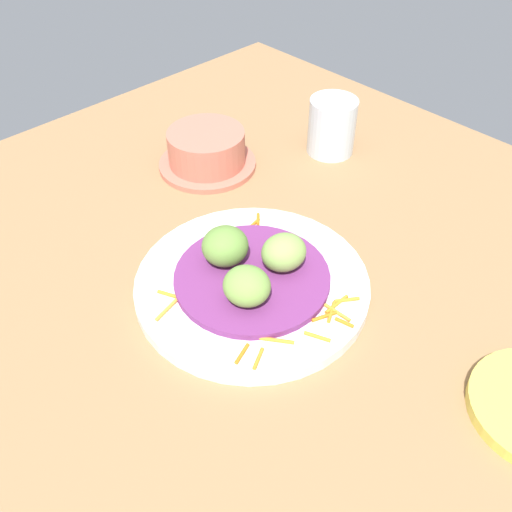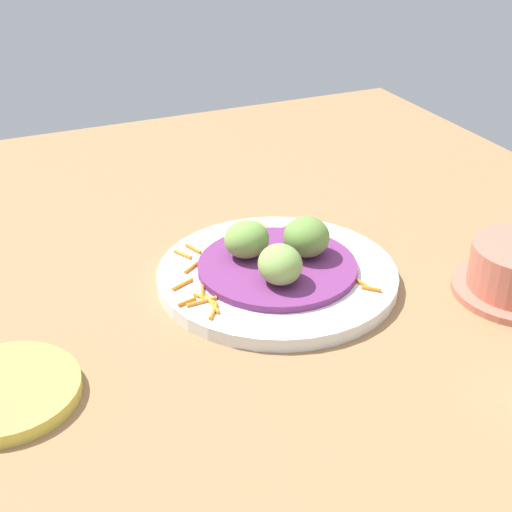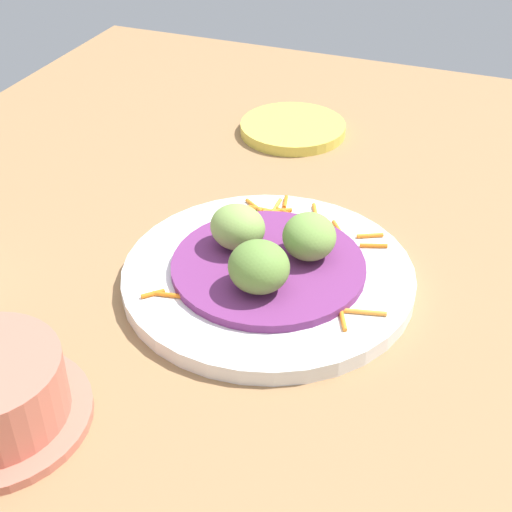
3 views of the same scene
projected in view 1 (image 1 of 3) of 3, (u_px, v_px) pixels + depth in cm
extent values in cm
cube|color=#936D47|center=(248.00, 334.00, 61.44)|extent=(110.00, 110.00, 2.00)
cylinder|color=white|center=(252.00, 284.00, 64.52)|extent=(26.64, 26.64, 1.51)
cylinder|color=#702D6B|center=(252.00, 277.00, 63.74)|extent=(17.65, 17.65, 0.80)
cylinder|color=orange|center=(171.00, 295.00, 61.96)|extent=(1.68, 3.07, 0.40)
cylinder|color=orange|center=(337.00, 304.00, 60.96)|extent=(3.52, 0.40, 0.40)
cylinder|color=orange|center=(324.00, 316.00, 59.67)|extent=(2.87, 1.40, 0.40)
cylinder|color=orange|center=(277.00, 340.00, 57.32)|extent=(2.42, 3.11, 0.40)
cylinder|color=orange|center=(331.00, 312.00, 60.15)|extent=(2.80, 1.76, 0.40)
cylinder|color=orange|center=(258.00, 359.00, 55.61)|extent=(2.48, 1.55, 0.40)
cylinder|color=orange|center=(317.00, 337.00, 57.65)|extent=(1.49, 2.75, 0.40)
cylinder|color=orange|center=(258.00, 219.00, 71.78)|extent=(1.76, 1.78, 0.40)
cylinder|color=orange|center=(167.00, 309.00, 60.46)|extent=(3.73, 1.27, 0.40)
cylinder|color=orange|center=(347.00, 300.00, 61.44)|extent=(2.51, 1.92, 0.40)
cylinder|color=orange|center=(344.00, 322.00, 59.05)|extent=(0.90, 2.14, 0.40)
cylinder|color=orange|center=(242.00, 354.00, 56.05)|extent=(2.58, 1.25, 0.40)
cylinder|color=orange|center=(251.00, 226.00, 70.76)|extent=(3.33, 1.00, 0.40)
cylinder|color=orange|center=(337.00, 312.00, 60.08)|extent=(0.57, 3.35, 0.40)
ellipsoid|color=#84A851|center=(284.00, 252.00, 63.13)|extent=(6.07, 5.63, 4.16)
ellipsoid|color=olive|center=(225.00, 246.00, 63.70)|extent=(6.64, 6.54, 4.45)
ellipsoid|color=#759E47|center=(247.00, 286.00, 59.26)|extent=(6.30, 6.47, 4.13)
cylinder|color=#C66B56|center=(208.00, 164.00, 83.47)|extent=(14.27, 14.27, 0.80)
cylinder|color=#C66B56|center=(206.00, 147.00, 81.55)|extent=(11.15, 11.15, 4.89)
cylinder|color=silver|center=(332.00, 126.00, 84.12)|extent=(7.08, 7.08, 8.38)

